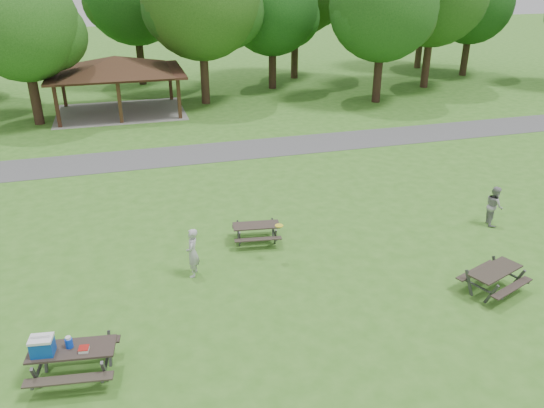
{
  "coord_description": "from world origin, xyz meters",
  "views": [
    {
      "loc": [
        -3.78,
        -12.82,
        9.29
      ],
      "look_at": [
        1.0,
        4.0,
        1.3
      ],
      "focal_mm": 35.0,
      "sensor_mm": 36.0,
      "label": 1
    }
  ],
  "objects": [
    {
      "name": "tree_row_g",
      "position": [
        14.09,
        22.03,
        6.33
      ],
      "size": [
        7.77,
        7.4,
        10.25
      ],
      "color": "black",
      "rests_on": "ground"
    },
    {
      "name": "ground",
      "position": [
        0.0,
        0.0,
        0.0
      ],
      "size": [
        160.0,
        160.0,
        0.0
      ],
      "primitive_type": "plane",
      "color": "#377120",
      "rests_on": "ground"
    },
    {
      "name": "tree_row_i",
      "position": [
        26.08,
        29.03,
        5.91
      ],
      "size": [
        7.14,
        6.8,
        9.52
      ],
      "color": "black",
      "rests_on": "ground"
    },
    {
      "name": "asphalt_path",
      "position": [
        0.0,
        14.0,
        0.01
      ],
      "size": [
        120.0,
        3.2,
        0.02
      ],
      "primitive_type": "cube",
      "color": "#4B4B4D",
      "rests_on": "ground"
    },
    {
      "name": "frisbee_catcher",
      "position": [
        9.48,
        2.6,
        0.78
      ],
      "size": [
        0.8,
        0.91,
        1.57
      ],
      "primitive_type": "imported",
      "rotation": [
        0.0,
        0.0,
        1.25
      ],
      "color": "gray",
      "rests_on": "ground"
    },
    {
      "name": "pavilion",
      "position": [
        -4.0,
        24.0,
        3.06
      ],
      "size": [
        8.6,
        7.01,
        3.76
      ],
      "color": "#331B12",
      "rests_on": "ground"
    },
    {
      "name": "frisbee_thrower",
      "position": [
        -2.19,
        2.07,
        0.83
      ],
      "size": [
        0.56,
        0.7,
        1.66
      ],
      "primitive_type": "imported",
      "rotation": [
        0.0,
        0.0,
        -1.87
      ],
      "color": "#ACACAE",
      "rests_on": "ground"
    },
    {
      "name": "frisbee_in_flight",
      "position": [
        0.74,
        2.2,
        1.33
      ],
      "size": [
        0.29,
        0.29,
        0.02
      ],
      "color": "yellow",
      "rests_on": "ground"
    },
    {
      "name": "picnic_table_middle",
      "position": [
        0.32,
        3.69,
        0.53
      ],
      "size": [
        1.84,
        1.55,
        0.73
      ],
      "color": "#2F2722",
      "rests_on": "ground"
    },
    {
      "name": "picnic_table_far",
      "position": [
        6.56,
        -1.38,
        0.59
      ],
      "size": [
        2.23,
        2.01,
        0.79
      ],
      "color": "#2A251E",
      "rests_on": "ground"
    },
    {
      "name": "tree_row_d",
      "position": [
        -8.92,
        22.53,
        5.77
      ],
      "size": [
        6.93,
        6.6,
        9.27
      ],
      "color": "black",
      "rests_on": "ground"
    },
    {
      "name": "picnic_table_near",
      "position": [
        -5.84,
        -1.78,
        0.81
      ],
      "size": [
        2.23,
        1.88,
        1.41
      ],
      "color": "#2B231F",
      "rests_on": "ground"
    },
    {
      "name": "tree_row_e",
      "position": [
        2.1,
        25.03,
        6.78
      ],
      "size": [
        8.4,
        8.0,
        11.02
      ],
      "color": "#311F15",
      "rests_on": "ground"
    },
    {
      "name": "tree_row_f",
      "position": [
        8.09,
        28.53,
        5.84
      ],
      "size": [
        7.35,
        7.0,
        9.55
      ],
      "color": "black",
      "rests_on": "ground"
    }
  ]
}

